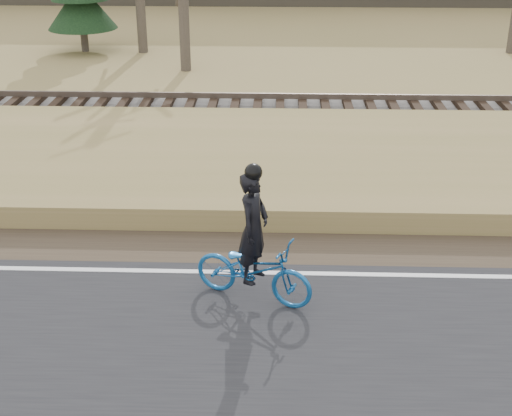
{
  "coord_description": "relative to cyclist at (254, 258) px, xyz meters",
  "views": [
    {
      "loc": [
        -0.61,
        -10.03,
        5.94
      ],
      "look_at": [
        -0.97,
        0.5,
        1.1
      ],
      "focal_mm": 50.0,
      "sensor_mm": 36.0,
      "label": 1
    }
  ],
  "objects": [
    {
      "name": "cyclist",
      "position": [
        0.0,
        0.0,
        0.0
      ],
      "size": [
        2.02,
        1.32,
        2.23
      ],
      "rotation": [
        0.0,
        0.0,
        1.19
      ],
      "color": "#14508D",
      "rests_on": "road"
    },
    {
      "name": "railroad",
      "position": [
        0.97,
        8.58,
        -0.23
      ],
      "size": [
        120.0,
        2.4,
        0.29
      ],
      "color": "black",
      "rests_on": "ballast"
    },
    {
      "name": "ballast",
      "position": [
        0.97,
        8.58,
        -0.54
      ],
      "size": [
        120.0,
        3.0,
        0.45
      ],
      "primitive_type": "cube",
      "color": "slate",
      "rests_on": "ground"
    },
    {
      "name": "ground",
      "position": [
        0.97,
        0.58,
        -0.76
      ],
      "size": [
        120.0,
        120.0,
        0.0
      ],
      "primitive_type": "plane",
      "color": "olive",
      "rests_on": "ground"
    },
    {
      "name": "road",
      "position": [
        0.97,
        -1.92,
        -0.73
      ],
      "size": [
        120.0,
        6.0,
        0.06
      ],
      "primitive_type": "cube",
      "color": "black",
      "rests_on": "ground"
    },
    {
      "name": "embankment",
      "position": [
        0.97,
        4.78,
        -0.54
      ],
      "size": [
        120.0,
        5.0,
        0.44
      ],
      "primitive_type": "cube",
      "color": "olive",
      "rests_on": "ground"
    },
    {
      "name": "edge_line",
      "position": [
        0.97,
        0.78,
        -0.7
      ],
      "size": [
        120.0,
        0.12,
        0.01
      ],
      "primitive_type": "cube",
      "color": "silver",
      "rests_on": "road"
    },
    {
      "name": "shoulder",
      "position": [
        0.97,
        1.78,
        -0.74
      ],
      "size": [
        120.0,
        1.6,
        0.04
      ],
      "primitive_type": "cube",
      "color": "#473A2B",
      "rests_on": "ground"
    }
  ]
}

